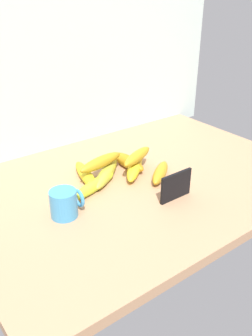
# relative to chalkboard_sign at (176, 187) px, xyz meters

# --- Properties ---
(counter_top) EXTENTS (1.10, 0.76, 0.03)m
(counter_top) POSITION_rel_chalkboard_sign_xyz_m (-0.01, 0.15, -0.05)
(counter_top) COLOR tan
(counter_top) RESTS_ON ground
(back_wall) EXTENTS (1.30, 0.02, 0.70)m
(back_wall) POSITION_rel_chalkboard_sign_xyz_m (-0.01, 0.54, 0.28)
(back_wall) COLOR silver
(back_wall) RESTS_ON ground
(chalkboard_sign) EXTENTS (0.11, 0.02, 0.08)m
(chalkboard_sign) POSITION_rel_chalkboard_sign_xyz_m (0.00, 0.00, 0.00)
(chalkboard_sign) COLOR black
(chalkboard_sign) RESTS_ON counter_top
(coffee_mug) EXTENTS (0.09, 0.07, 0.08)m
(coffee_mug) POSITION_rel_chalkboard_sign_xyz_m (-0.30, 0.12, -0.00)
(coffee_mug) COLOR #3C89BC
(coffee_mug) RESTS_ON counter_top
(banana_0) EXTENTS (0.18, 0.16, 0.04)m
(banana_0) POSITION_rel_chalkboard_sign_xyz_m (-0.09, 0.22, -0.02)
(banana_0) COLOR gold
(banana_0) RESTS_ON counter_top
(banana_1) EXTENTS (0.17, 0.17, 0.04)m
(banana_1) POSITION_rel_chalkboard_sign_xyz_m (0.01, 0.20, -0.02)
(banana_1) COLOR yellow
(banana_1) RESTS_ON counter_top
(banana_2) EXTENTS (0.19, 0.09, 0.04)m
(banana_2) POSITION_rel_chalkboard_sign_xyz_m (-0.16, 0.18, -0.02)
(banana_2) COLOR #B1C729
(banana_2) RESTS_ON counter_top
(banana_3) EXTENTS (0.05, 0.15, 0.04)m
(banana_3) POSITION_rel_chalkboard_sign_xyz_m (0.01, 0.24, -0.02)
(banana_3) COLOR #AB7715
(banana_3) RESTS_ON counter_top
(banana_4) EXTENTS (0.08, 0.19, 0.04)m
(banana_4) POSITION_rel_chalkboard_sign_xyz_m (-0.15, 0.25, -0.02)
(banana_4) COLOR yellow
(banana_4) RESTS_ON counter_top
(banana_5) EXTENTS (0.14, 0.12, 0.04)m
(banana_5) POSITION_rel_chalkboard_sign_xyz_m (0.05, 0.12, -0.02)
(banana_5) COLOR #BC8A1E
(banana_5) RESTS_ON counter_top
(banana_6) EXTENTS (0.16, 0.09, 0.04)m
(banana_6) POSITION_rel_chalkboard_sign_xyz_m (0.01, 0.19, 0.02)
(banana_6) COLOR #BC8F1E
(banana_6) RESTS_ON banana_1
(banana_7) EXTENTS (0.17, 0.07, 0.04)m
(banana_7) POSITION_rel_chalkboard_sign_xyz_m (-0.11, 0.23, 0.02)
(banana_7) COLOR #B2881C
(banana_7) RESTS_ON banana_0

